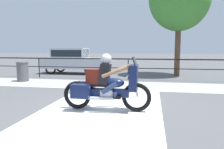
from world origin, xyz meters
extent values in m
plane|color=#565659|center=(0.00, 0.00, 0.00)|extent=(120.00, 120.00, 0.00)
cube|color=#A8A59E|center=(0.00, 3.40, 0.01)|extent=(44.00, 2.40, 0.01)
cube|color=silver|center=(-0.08, -0.20, 0.00)|extent=(3.23, 6.00, 0.01)
cube|color=black|center=(0.00, 5.24, 1.10)|extent=(36.00, 0.04, 0.06)
cube|color=black|center=(0.00, 5.24, 0.62)|extent=(36.00, 0.03, 0.04)
cylinder|color=black|center=(-5.10, 5.24, 0.56)|extent=(0.05, 0.05, 1.13)
cylinder|color=black|center=(0.00, 5.24, 0.56)|extent=(0.05, 0.05, 1.13)
torus|color=black|center=(0.87, -0.55, 0.39)|extent=(0.77, 0.11, 0.77)
torus|color=black|center=(-0.76, -0.55, 0.39)|extent=(0.77, 0.11, 0.77)
cube|color=#141E47|center=(0.05, -0.55, 0.49)|extent=(1.24, 0.22, 0.20)
cube|color=silver|center=(0.09, -0.55, 0.44)|extent=(0.34, 0.26, 0.26)
ellipsoid|color=#141E47|center=(0.25, -0.55, 0.76)|extent=(0.59, 0.30, 0.26)
cube|color=black|center=(-0.11, -0.55, 0.70)|extent=(0.72, 0.28, 0.08)
cube|color=#141E47|center=(0.79, -0.55, 0.91)|extent=(0.20, 0.56, 0.66)
cube|color=#1E232B|center=(0.81, -0.55, 1.33)|extent=(0.10, 0.48, 0.24)
cylinder|color=silver|center=(0.65, -0.55, 0.96)|extent=(0.04, 0.70, 0.04)
cylinder|color=silver|center=(-0.14, -0.71, 0.36)|extent=(0.90, 0.09, 0.09)
cube|color=#141E47|center=(-0.58, -0.79, 0.55)|extent=(0.48, 0.28, 0.36)
cube|color=#141E47|center=(-0.58, -0.31, 0.55)|extent=(0.48, 0.28, 0.36)
cylinder|color=silver|center=(0.84, -0.55, 0.65)|extent=(0.18, 0.06, 0.52)
cube|color=black|center=(0.02, -0.55, 0.99)|extent=(0.31, 0.36, 0.56)
sphere|color=#8C6647|center=(0.06, -0.55, 1.36)|extent=(0.23, 0.23, 0.23)
sphere|color=#B7B7BC|center=(0.06, -0.55, 1.38)|extent=(0.29, 0.29, 0.29)
cylinder|color=navy|center=(0.17, -0.70, 0.64)|extent=(0.44, 0.13, 0.34)
cylinder|color=navy|center=(0.32, -0.70, 0.48)|extent=(0.11, 0.11, 0.14)
cube|color=black|center=(0.37, -0.70, 0.41)|extent=(0.20, 0.10, 0.09)
cylinder|color=navy|center=(0.17, -0.40, 0.64)|extent=(0.44, 0.13, 0.34)
cylinder|color=navy|center=(0.32, -0.40, 0.48)|extent=(0.11, 0.11, 0.14)
cube|color=black|center=(0.37, -0.40, 0.41)|extent=(0.20, 0.10, 0.09)
cylinder|color=#8C6647|center=(0.33, -0.85, 1.07)|extent=(0.66, 0.09, 0.32)
cylinder|color=#8C6647|center=(0.33, -0.25, 1.07)|extent=(0.66, 0.09, 0.32)
cube|color=maroon|center=(-0.28, -0.55, 0.92)|extent=(0.39, 0.28, 0.39)
cube|color=#B7BCC4|center=(-3.79, 7.36, 0.69)|extent=(4.15, 1.65, 0.65)
cube|color=#B7BCC4|center=(-4.04, 7.36, 1.34)|extent=(2.16, 1.45, 0.65)
cube|color=#19232D|center=(-2.98, 7.36, 1.34)|extent=(0.04, 1.28, 0.52)
cube|color=#19232D|center=(-4.04, 7.36, 1.34)|extent=(1.99, 1.48, 0.42)
torus|color=black|center=(-2.50, 6.60, 0.37)|extent=(0.73, 0.11, 0.73)
torus|color=black|center=(-2.50, 8.11, 0.37)|extent=(0.73, 0.11, 0.73)
torus|color=black|center=(-5.08, 6.60, 0.37)|extent=(0.73, 0.11, 0.73)
torus|color=black|center=(-5.08, 8.11, 0.37)|extent=(0.73, 0.11, 0.73)
cylinder|color=#515156|center=(-5.14, 3.69, 0.46)|extent=(0.55, 0.55, 0.92)
cylinder|color=#515156|center=(-5.14, 3.69, 0.95)|extent=(0.58, 0.58, 0.06)
cylinder|color=brown|center=(2.70, 7.43, 1.57)|extent=(0.33, 0.33, 3.14)
camera|label=1|loc=(1.27, -6.17, 1.67)|focal=35.00mm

